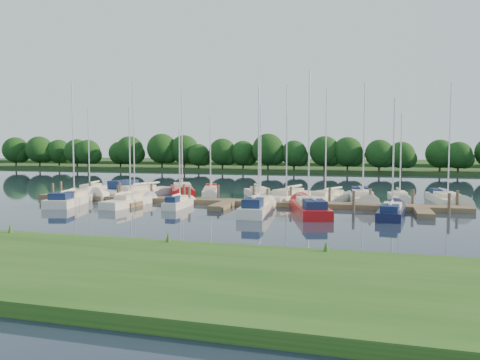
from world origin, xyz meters
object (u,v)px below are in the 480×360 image
(motorboat, at_px, (122,191))
(sailboat_n_5, at_px, (260,195))
(dock, at_px, (230,203))
(sailboat_n_0, at_px, (91,191))
(sailboat_s_2, at_px, (179,204))

(motorboat, relative_size, sailboat_n_5, 0.70)
(dock, distance_m, sailboat_n_0, 18.56)
(dock, distance_m, sailboat_n_5, 6.62)
(sailboat_s_2, bearing_deg, dock, 35.37)
(dock, distance_m, motorboat, 14.58)
(sailboat_n_0, bearing_deg, dock, 151.99)
(sailboat_n_0, height_order, sailboat_s_2, sailboat_n_0)
(dock, relative_size, sailboat_n_0, 4.06)
(dock, height_order, sailboat_n_5, sailboat_n_5)
(sailboat_n_5, bearing_deg, sailboat_n_0, -23.49)
(dock, distance_m, sailboat_s_2, 4.68)
(motorboat, height_order, sailboat_s_2, sailboat_s_2)
(dock, height_order, motorboat, motorboat)
(dock, bearing_deg, motorboat, 159.66)
(sailboat_n_5, xyz_separation_m, sailboat_s_2, (-4.91, -9.41, 0.05))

